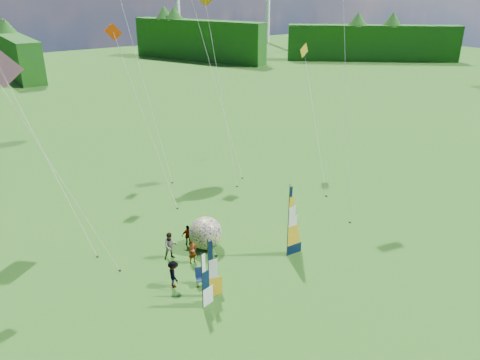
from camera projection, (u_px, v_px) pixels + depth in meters
ground at (291, 282)px, 28.17m from camera, size 220.00×220.00×0.00m
treeline_ring at (294, 223)px, 26.60m from camera, size 210.00×210.00×8.00m
feather_banner_main at (288, 223)px, 29.81m from camera, size 1.35×0.15×4.98m
side_banner_left at (208, 270)px, 26.08m from camera, size 1.02×0.27×3.67m
side_banner_far at (202, 282)px, 25.24m from camera, size 1.00×0.36×3.43m
bol_inflatable at (206, 233)px, 31.35m from camera, size 2.71×2.71×2.24m
spectator_a at (193, 252)px, 29.76m from camera, size 0.60×0.41×1.61m
spectator_b at (170, 246)px, 30.20m from camera, size 0.98×0.64×1.86m
spectator_c at (174, 274)px, 27.43m from camera, size 0.55×1.14×1.70m
spectator_d at (188, 235)px, 31.79m from camera, size 0.96×0.61×1.52m
camp_chair at (201, 278)px, 27.62m from camera, size 0.80×0.80×1.10m
kite_whale at (206, 40)px, 42.63m from camera, size 6.04×15.85×23.36m
kite_rainbow_delta at (45, 144)px, 30.29m from camera, size 8.57×13.41×13.90m
kite_parafoil at (347, 84)px, 34.44m from camera, size 10.19×11.84×19.44m
small_kite_red at (145, 113)px, 37.11m from camera, size 3.82×10.37×14.11m
small_kite_orange at (221, 84)px, 40.99m from camera, size 7.75×10.78×16.69m
small_kite_yellow at (315, 114)px, 40.91m from camera, size 9.21×11.79×11.98m
small_kite_pink at (57, 167)px, 27.32m from camera, size 8.63×8.91×13.36m
small_kite_green at (139, 61)px, 41.88m from camera, size 3.69×12.77×20.08m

